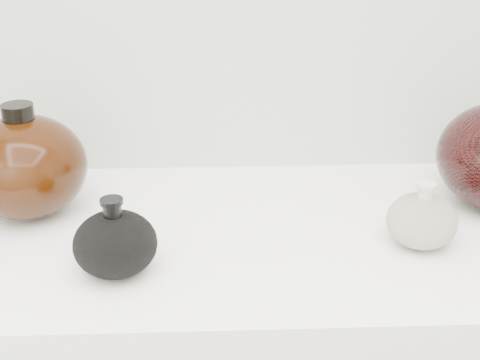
{
  "coord_description": "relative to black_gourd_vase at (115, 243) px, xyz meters",
  "views": [
    {
      "loc": [
        -0.05,
        0.04,
        1.41
      ],
      "look_at": [
        -0.01,
        0.92,
        1.0
      ],
      "focal_mm": 50.0,
      "sensor_mm": 36.0,
      "label": 1
    }
  ],
  "objects": [
    {
      "name": "cream_gourd_vase",
      "position": [
        0.44,
        0.06,
        -0.0
      ],
      "size": [
        0.11,
        0.11,
        0.1
      ],
      "color": "beige",
      "rests_on": "display_counter"
    },
    {
      "name": "room",
      "position": [
        0.19,
        -0.57,
        0.35
      ],
      "size": [
        3.04,
        2.42,
        2.64
      ],
      "color": "slate",
      "rests_on": "ground"
    },
    {
      "name": "left_round_pot",
      "position": [
        -0.16,
        0.19,
        0.04
      ],
      "size": [
        0.24,
        0.24,
        0.19
      ],
      "color": "black",
      "rests_on": "display_counter"
    },
    {
      "name": "black_gourd_vase",
      "position": [
        0.0,
        0.0,
        0.0
      ],
      "size": [
        0.15,
        0.15,
        0.11
      ],
      "color": "black",
      "rests_on": "display_counter"
    }
  ]
}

